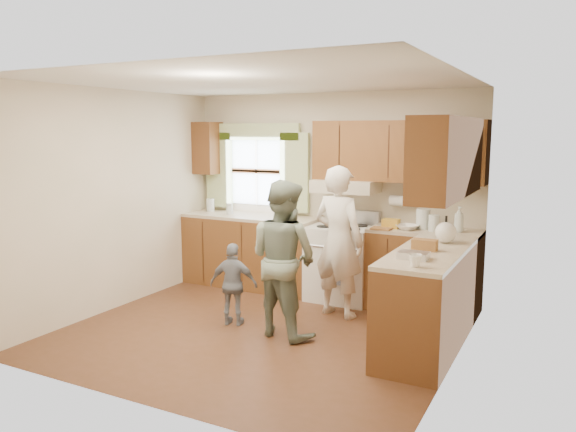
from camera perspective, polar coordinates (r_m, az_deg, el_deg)
The scene contains 6 objects.
room at distance 5.55m, azimuth -2.82°, elevation 0.54°, with size 3.80×3.80×3.80m.
kitchen_fixtures at distance 6.32m, azimuth 6.98°, elevation -2.30°, with size 3.80×2.25×2.15m.
stove at distance 6.84m, azimuth 5.50°, elevation -4.63°, with size 0.76×0.67×1.07m.
woman_left at distance 6.16m, azimuth 5.16°, elevation -2.61°, with size 0.61×0.40×1.67m, color silver.
woman_right at distance 5.58m, azimuth -0.48°, elevation -4.31°, with size 0.76×0.59×1.56m, color #2B4535.
child at distance 5.95m, azimuth -5.55°, elevation -6.93°, with size 0.51×0.21×0.87m, color gray.
Camera 1 is at (2.77, -4.75, 2.03)m, focal length 35.00 mm.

